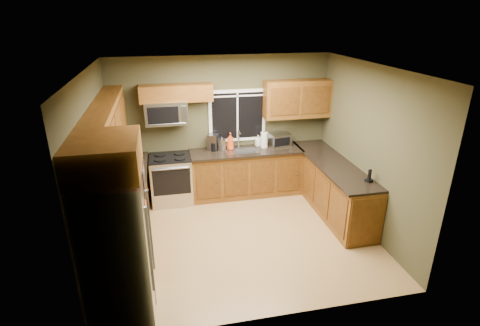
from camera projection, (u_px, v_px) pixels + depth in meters
name	position (u px, v px, depth m)	size (l,w,h in m)	color
floor	(241.00, 236.00, 6.15)	(4.20, 4.20, 0.00)	olive
ceiling	(242.00, 68.00, 5.14)	(4.20, 4.20, 0.00)	white
back_wall	(222.00, 126.00, 7.28)	(4.20, 4.20, 0.00)	#3E3C24
front_wall	(277.00, 220.00, 4.01)	(4.20, 4.20, 0.00)	#3E3C24
left_wall	(95.00, 171.00, 5.25)	(3.60, 3.60, 0.00)	#3E3C24
right_wall	(368.00, 150.00, 6.05)	(3.60, 3.60, 0.00)	#3E3C24
window	(237.00, 116.00, 7.24)	(1.12, 0.03, 1.02)	white
base_cabinets_left	(127.00, 209.00, 6.07)	(0.60, 2.65, 0.90)	brown
countertop_left	(125.00, 183.00, 5.90)	(0.65, 2.65, 0.04)	black
base_cabinets_back	(246.00, 173.00, 7.42)	(2.17, 0.60, 0.90)	brown
countertop_back	(246.00, 151.00, 7.23)	(2.17, 0.65, 0.04)	black
base_cabinets_peninsula	(332.00, 187.00, 6.82)	(0.60, 2.52, 0.90)	brown
countertop_peninsula	(333.00, 163.00, 6.65)	(0.65, 2.50, 0.04)	black
upper_cabinets_left	(107.00, 126.00, 5.52)	(0.33, 2.65, 0.72)	brown
upper_cabinets_back_left	(176.00, 93.00, 6.70)	(1.30, 0.33, 0.30)	brown
upper_cabinets_back_right	(297.00, 99.00, 7.22)	(1.30, 0.33, 0.72)	brown
upper_cabinet_over_fridge	(104.00, 156.00, 3.88)	(0.72, 0.90, 0.38)	brown
refrigerator	(118.00, 248.00, 4.30)	(0.74, 0.90, 1.80)	#B7B7BC
range	(171.00, 179.00, 7.11)	(0.76, 0.69, 0.94)	#B7B7BC
microwave	(166.00, 113.00, 6.76)	(0.76, 0.41, 0.42)	#B7B7BC
sink	(240.00, 150.00, 7.21)	(0.60, 0.42, 0.36)	slate
toaster_oven	(280.00, 140.00, 7.43)	(0.44, 0.37, 0.25)	#B7B7BC
coffee_maker	(213.00, 143.00, 7.19)	(0.26, 0.30, 0.31)	slate
kettle	(222.00, 144.00, 7.17)	(0.19, 0.19, 0.28)	#B7B7BC
paper_towel_roll	(264.00, 140.00, 7.32)	(0.16, 0.16, 0.34)	white
soap_bottle_a	(230.00, 141.00, 7.20)	(0.13, 0.13, 0.33)	#D24313
soap_bottle_b	(258.00, 140.00, 7.44)	(0.10, 0.10, 0.21)	white
soap_bottle_c	(223.00, 144.00, 7.31)	(0.12, 0.12, 0.15)	white
cordless_phone	(369.00, 178.00, 5.86)	(0.12, 0.12, 0.21)	black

